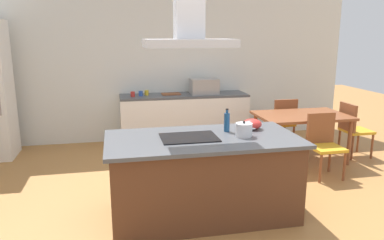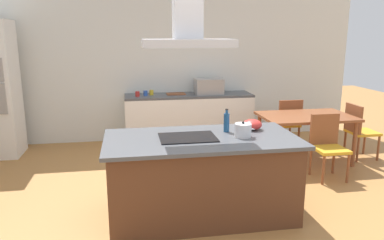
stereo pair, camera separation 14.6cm
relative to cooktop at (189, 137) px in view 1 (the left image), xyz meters
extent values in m
plane|color=#AD753D|center=(0.15, 1.50, -0.91)|extent=(16.00, 16.00, 0.00)
cube|color=silver|center=(0.15, 3.25, 0.44)|extent=(7.20, 0.10, 2.70)
cube|color=#59331E|center=(0.15, 0.00, -0.48)|extent=(1.97, 0.96, 0.86)
cube|color=#4C4F54|center=(0.15, 0.00, -0.03)|extent=(2.07, 1.06, 0.04)
cube|color=black|center=(0.00, 0.00, 0.00)|extent=(0.60, 0.44, 0.01)
cylinder|color=silver|center=(0.59, -0.06, 0.07)|extent=(0.18, 0.18, 0.15)
sphere|color=black|center=(0.59, -0.06, 0.15)|extent=(0.03, 0.03, 0.03)
cone|color=silver|center=(0.70, -0.06, 0.07)|extent=(0.06, 0.03, 0.04)
cylinder|color=navy|center=(0.47, 0.18, 0.10)|extent=(0.07, 0.07, 0.21)
cylinder|color=navy|center=(0.47, 0.18, 0.22)|extent=(0.03, 0.03, 0.04)
cylinder|color=black|center=(0.47, 0.18, 0.25)|extent=(0.03, 0.03, 0.01)
ellipsoid|color=red|center=(0.79, 0.22, 0.05)|extent=(0.22, 0.22, 0.12)
cube|color=white|center=(0.49, 2.88, -0.48)|extent=(2.33, 0.62, 0.86)
cube|color=#4C4F54|center=(0.49, 2.88, -0.03)|extent=(2.33, 0.62, 0.04)
cube|color=#9E9993|center=(0.86, 2.88, 0.13)|extent=(0.50, 0.38, 0.28)
cylinder|color=red|center=(-0.45, 2.82, 0.04)|extent=(0.08, 0.08, 0.09)
cylinder|color=#2D56B2|center=(-0.30, 2.87, 0.04)|extent=(0.08, 0.08, 0.09)
cylinder|color=gold|center=(-0.19, 2.94, 0.04)|extent=(0.08, 0.08, 0.09)
cube|color=brown|center=(0.26, 2.93, 0.00)|extent=(0.34, 0.24, 0.02)
cube|color=brown|center=(2.11, 1.48, -0.18)|extent=(1.40, 0.90, 0.04)
cylinder|color=brown|center=(1.49, 1.11, -0.55)|extent=(0.06, 0.06, 0.71)
cylinder|color=brown|center=(2.73, 1.11, -0.55)|extent=(0.06, 0.06, 0.71)
cylinder|color=brown|center=(1.49, 1.85, -0.55)|extent=(0.06, 0.06, 0.71)
cylinder|color=brown|center=(2.73, 1.85, -0.55)|extent=(0.06, 0.06, 0.71)
cube|color=gold|center=(2.11, 2.23, -0.48)|extent=(0.42, 0.42, 0.04)
cube|color=brown|center=(2.11, 2.04, -0.24)|extent=(0.42, 0.04, 0.44)
cylinder|color=brown|center=(1.93, 2.41, -0.70)|extent=(0.04, 0.04, 0.41)
cylinder|color=brown|center=(2.29, 2.41, -0.70)|extent=(0.04, 0.04, 0.41)
cylinder|color=brown|center=(1.93, 2.05, -0.70)|extent=(0.04, 0.04, 0.41)
cylinder|color=brown|center=(2.29, 2.05, -0.70)|extent=(0.04, 0.04, 0.41)
cube|color=gold|center=(2.11, 0.73, -0.48)|extent=(0.42, 0.42, 0.04)
cube|color=brown|center=(2.11, 0.92, -0.24)|extent=(0.42, 0.04, 0.44)
cylinder|color=brown|center=(2.29, 0.55, -0.70)|extent=(0.04, 0.04, 0.41)
cylinder|color=brown|center=(1.93, 0.55, -0.70)|extent=(0.04, 0.04, 0.41)
cylinder|color=brown|center=(2.29, 0.91, -0.70)|extent=(0.04, 0.04, 0.41)
cylinder|color=brown|center=(1.93, 0.91, -0.70)|extent=(0.04, 0.04, 0.41)
cube|color=gold|center=(3.11, 1.48, -0.48)|extent=(0.42, 0.42, 0.04)
cube|color=brown|center=(2.92, 1.48, -0.24)|extent=(0.04, 0.42, 0.44)
cylinder|color=brown|center=(3.29, 1.66, -0.70)|extent=(0.04, 0.04, 0.41)
cylinder|color=brown|center=(3.29, 1.30, -0.70)|extent=(0.04, 0.04, 0.41)
cylinder|color=brown|center=(2.93, 1.66, -0.70)|extent=(0.04, 0.04, 0.41)
cylinder|color=brown|center=(2.93, 1.30, -0.70)|extent=(0.04, 0.04, 0.41)
cube|color=#ADADB2|center=(0.00, 0.00, 0.98)|extent=(0.90, 0.55, 0.08)
cube|color=#ADADB2|center=(0.00, 0.00, 1.37)|extent=(0.28, 0.24, 0.70)
camera|label=1|loc=(-0.75, -3.73, 1.07)|focal=34.74mm
camera|label=2|loc=(-0.61, -3.76, 1.07)|focal=34.74mm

